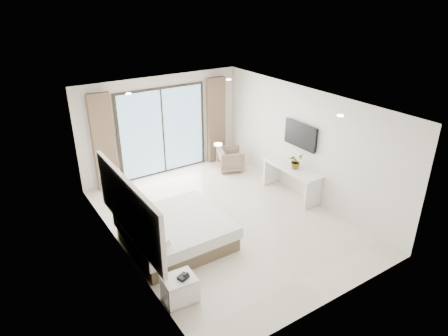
{
  "coord_description": "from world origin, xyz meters",
  "views": [
    {
      "loc": [
        -4.22,
        -6.42,
        4.8
      ],
      "look_at": [
        0.24,
        0.4,
        1.07
      ],
      "focal_mm": 32.0,
      "sensor_mm": 36.0,
      "label": 1
    }
  ],
  "objects": [
    {
      "name": "room_shell",
      "position": [
        -0.2,
        0.72,
        1.58
      ],
      "size": [
        4.62,
        6.22,
        2.72
      ],
      "color": "silver",
      "rests_on": "ground"
    },
    {
      "name": "bed",
      "position": [
        -1.33,
        -0.23,
        0.29
      ],
      "size": [
        1.96,
        1.86,
        0.69
      ],
      "color": "brown",
      "rests_on": "ground"
    },
    {
      "name": "ground",
      "position": [
        0.0,
        0.0,
        0.0
      ],
      "size": [
        6.2,
        6.2,
        0.0
      ],
      "primitive_type": "plane",
      "color": "beige",
      "rests_on": "ground"
    },
    {
      "name": "nightstand",
      "position": [
        -2.02,
        -1.71,
        0.24
      ],
      "size": [
        0.55,
        0.46,
        0.48
      ],
      "rotation": [
        0.0,
        0.0,
        -0.06
      ],
      "color": "white",
      "rests_on": "ground"
    },
    {
      "name": "armchair",
      "position": [
        1.62,
        2.15,
        0.34
      ],
      "size": [
        0.82,
        0.85,
        0.69
      ],
      "primitive_type": "imported",
      "rotation": [
        0.0,
        0.0,
        1.21
      ],
      "color": "#816D54",
      "rests_on": "ground"
    },
    {
      "name": "plant",
      "position": [
        2.04,
        -0.01,
        0.92
      ],
      "size": [
        0.39,
        0.43,
        0.29
      ],
      "primitive_type": "imported",
      "rotation": [
        0.0,
        0.0,
        0.16
      ],
      "color": "#33662D",
      "rests_on": "console_desk"
    },
    {
      "name": "phone",
      "position": [
        -1.96,
        -1.77,
        0.51
      ],
      "size": [
        0.21,
        0.19,
        0.06
      ],
      "primitive_type": "cube",
      "rotation": [
        0.0,
        0.0,
        0.36
      ],
      "color": "black",
      "rests_on": "nightstand"
    },
    {
      "name": "console_desk",
      "position": [
        2.04,
        0.09,
        0.57
      ],
      "size": [
        0.53,
        1.69,
        0.77
      ],
      "color": "white",
      "rests_on": "ground"
    }
  ]
}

